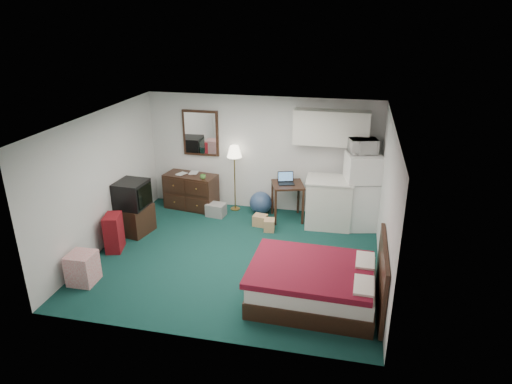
% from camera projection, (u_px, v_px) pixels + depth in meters
% --- Properties ---
extents(floor, '(5.00, 4.50, 0.01)m').
position_uv_depth(floor, '(236.00, 256.00, 8.22)').
color(floor, black).
rests_on(floor, ground).
extents(ceiling, '(5.00, 4.50, 0.01)m').
position_uv_depth(ceiling, '(234.00, 120.00, 7.30)').
color(ceiling, silver).
rests_on(ceiling, walls).
extents(walls, '(5.01, 4.51, 2.50)m').
position_uv_depth(walls, '(235.00, 192.00, 7.76)').
color(walls, silver).
rests_on(walls, floor).
extents(mirror, '(0.80, 0.06, 1.00)m').
position_uv_depth(mirror, '(201.00, 133.00, 9.89)').
color(mirror, white).
rests_on(mirror, walls).
extents(upper_cabinets, '(1.50, 0.35, 0.70)m').
position_uv_depth(upper_cabinets, '(331.00, 128.00, 9.09)').
color(upper_cabinets, silver).
rests_on(upper_cabinets, walls).
extents(headboard, '(0.06, 1.56, 1.00)m').
position_uv_depth(headboard, '(382.00, 277.00, 6.57)').
color(headboard, '#331E13').
rests_on(headboard, walls).
extents(dresser, '(1.21, 0.69, 0.78)m').
position_uv_depth(dresser, '(191.00, 191.00, 10.13)').
color(dresser, '#331E13').
rests_on(dresser, floor).
extents(floor_lamp, '(0.38, 0.38, 1.46)m').
position_uv_depth(floor_lamp, '(235.00, 178.00, 9.91)').
color(floor_lamp, '#B4863C').
rests_on(floor_lamp, floor).
extents(desk, '(0.78, 0.78, 0.79)m').
position_uv_depth(desk, '(287.00, 201.00, 9.57)').
color(desk, '#331E13').
rests_on(desk, floor).
extents(exercise_ball, '(0.62, 0.62, 0.49)m').
position_uv_depth(exercise_ball, '(261.00, 203.00, 9.90)').
color(exercise_ball, navy).
rests_on(exercise_ball, floor).
extents(kitchen_counter, '(0.91, 0.71, 0.98)m').
position_uv_depth(kitchen_counter, '(329.00, 203.00, 9.24)').
color(kitchen_counter, silver).
rests_on(kitchen_counter, floor).
extents(fridge, '(0.77, 0.77, 1.55)m').
position_uv_depth(fridge, '(361.00, 191.00, 9.08)').
color(fridge, white).
rests_on(fridge, floor).
extents(bed, '(1.87, 1.48, 0.59)m').
position_uv_depth(bed, '(313.00, 284.00, 6.86)').
color(bed, maroon).
rests_on(bed, floor).
extents(tv_stand, '(0.68, 0.72, 0.56)m').
position_uv_depth(tv_stand, '(135.00, 219.00, 9.03)').
color(tv_stand, '#331E13').
rests_on(tv_stand, floor).
extents(suitcase, '(0.36, 0.48, 0.70)m').
position_uv_depth(suitcase, '(114.00, 233.00, 8.33)').
color(suitcase, '#5B0E0C').
rests_on(suitcase, floor).
extents(retail_box, '(0.42, 0.42, 0.52)m').
position_uv_depth(retail_box, '(83.00, 268.00, 7.36)').
color(retail_box, silver).
rests_on(retail_box, floor).
extents(file_bin, '(0.43, 0.35, 0.27)m').
position_uv_depth(file_bin, '(216.00, 210.00, 9.81)').
color(file_bin, gray).
rests_on(file_bin, floor).
extents(cardboard_box_a, '(0.30, 0.27, 0.23)m').
position_uv_depth(cardboard_box_a, '(260.00, 220.00, 9.37)').
color(cardboard_box_a, tan).
rests_on(cardboard_box_a, floor).
extents(cardboard_box_b, '(0.23, 0.27, 0.24)m').
position_uv_depth(cardboard_box_b, '(269.00, 225.00, 9.15)').
color(cardboard_box_b, tan).
rests_on(cardboard_box_b, floor).
extents(laptop, '(0.39, 0.35, 0.23)m').
position_uv_depth(laptop, '(286.00, 179.00, 9.38)').
color(laptop, black).
rests_on(laptop, desk).
extents(crt_tv, '(0.60, 0.64, 0.52)m').
position_uv_depth(crt_tv, '(132.00, 194.00, 8.81)').
color(crt_tv, black).
rests_on(crt_tv, tv_stand).
extents(microwave, '(0.58, 0.43, 0.35)m').
position_uv_depth(microwave, '(363.00, 145.00, 8.76)').
color(microwave, white).
rests_on(microwave, fridge).
extents(book_a, '(0.17, 0.09, 0.24)m').
position_uv_depth(book_a, '(178.00, 168.00, 10.01)').
color(book_a, tan).
rests_on(book_a, dresser).
extents(book_b, '(0.18, 0.04, 0.25)m').
position_uv_depth(book_b, '(189.00, 168.00, 10.04)').
color(book_b, tan).
rests_on(book_b, dresser).
extents(mug, '(0.13, 0.10, 0.12)m').
position_uv_depth(mug, '(203.00, 176.00, 9.71)').
color(mug, '#51903D').
rests_on(mug, dresser).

